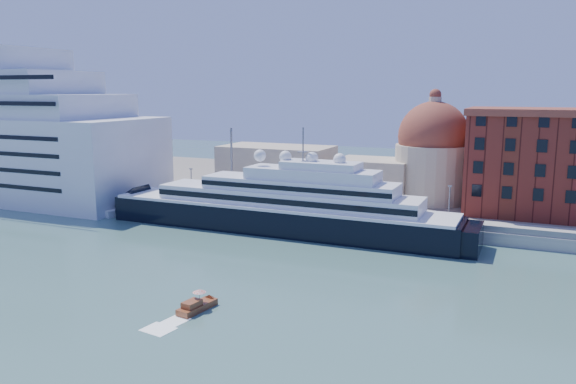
% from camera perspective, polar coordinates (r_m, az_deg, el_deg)
% --- Properties ---
extents(ground, '(400.00, 400.00, 0.00)m').
position_cam_1_polar(ground, '(96.79, -4.88, -7.22)').
color(ground, '#335856').
rests_on(ground, ground).
extents(quay, '(180.00, 10.00, 2.50)m').
position_cam_1_polar(quay, '(126.30, 2.51, -2.43)').
color(quay, gray).
rests_on(quay, ground).
extents(land, '(260.00, 72.00, 2.00)m').
position_cam_1_polar(land, '(164.51, 7.70, 0.40)').
color(land, slate).
rests_on(land, ground).
extents(quay_fence, '(180.00, 0.10, 1.20)m').
position_cam_1_polar(quay_fence, '(121.81, 1.74, -2.01)').
color(quay_fence, slate).
rests_on(quay_fence, quay).
extents(superyacht, '(85.22, 11.81, 25.47)m').
position_cam_1_polar(superyacht, '(118.11, -2.15, -1.76)').
color(superyacht, black).
rests_on(superyacht, ground).
extents(service_barge, '(14.35, 8.29, 3.06)m').
position_cam_1_polar(service_barge, '(141.80, -18.40, -1.69)').
color(service_barge, white).
rests_on(service_barge, ground).
extents(water_taxi, '(2.96, 6.44, 2.94)m').
position_cam_1_polar(water_taxi, '(77.48, -9.29, -11.32)').
color(water_taxi, brown).
rests_on(water_taxi, ground).
extents(warehouse, '(43.00, 19.00, 23.25)m').
position_cam_1_polar(warehouse, '(133.95, 26.82, 2.65)').
color(warehouse, maroon).
rests_on(warehouse, land).
extents(church, '(66.00, 18.00, 25.50)m').
position_cam_1_polar(church, '(144.87, 8.31, 3.00)').
color(church, beige).
rests_on(church, land).
extents(lamp_posts, '(120.80, 2.40, 18.00)m').
position_cam_1_polar(lamp_posts, '(128.21, -3.03, 1.67)').
color(lamp_posts, slate).
rests_on(lamp_posts, quay).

